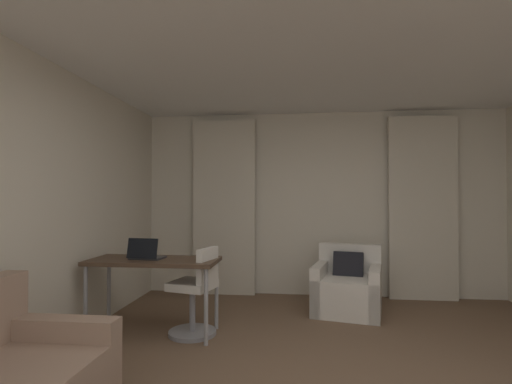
# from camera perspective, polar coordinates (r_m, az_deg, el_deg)

# --- Properties ---
(wall_window) EXTENTS (5.12, 0.06, 2.60)m
(wall_window) POSITION_cam_1_polar(r_m,az_deg,el_deg) (5.59, 9.47, -1.70)
(wall_window) COLOR beige
(wall_window) RESTS_ON ground
(ceiling) EXTENTS (5.12, 6.12, 0.06)m
(ceiling) POSITION_cam_1_polar(r_m,az_deg,el_deg) (2.85, 13.01, 25.13)
(ceiling) COLOR white
(ceiling) RESTS_ON wall_left
(curtain_left_panel) EXTENTS (0.90, 0.06, 2.50)m
(curtain_left_panel) POSITION_cam_1_polar(r_m,az_deg,el_deg) (5.55, -4.77, -2.23)
(curtain_left_panel) COLOR beige
(curtain_left_panel) RESTS_ON ground
(curtain_right_panel) EXTENTS (0.90, 0.06, 2.50)m
(curtain_right_panel) POSITION_cam_1_polar(r_m,az_deg,el_deg) (5.70, 23.50, -2.13)
(curtain_right_panel) COLOR beige
(curtain_right_panel) RESTS_ON ground
(armchair) EXTENTS (0.92, 0.91, 0.79)m
(armchair) POSITION_cam_1_polar(r_m,az_deg,el_deg) (4.91, 13.43, -13.78)
(armchair) COLOR silver
(armchair) RESTS_ON ground
(desk) EXTENTS (1.30, 0.56, 0.76)m
(desk) POSITION_cam_1_polar(r_m,az_deg,el_deg) (4.10, -14.91, -10.56)
(desk) COLOR #4C3828
(desk) RESTS_ON ground
(desk_chair) EXTENTS (0.49, 0.49, 0.88)m
(desk_chair) POSITION_cam_1_polar(r_m,az_deg,el_deg) (4.05, -8.90, -14.98)
(desk_chair) COLOR gray
(desk_chair) RESTS_ON ground
(laptop) EXTENTS (0.34, 0.28, 0.22)m
(laptop) POSITION_cam_1_polar(r_m,az_deg,el_deg) (4.09, -16.02, -8.92)
(laptop) COLOR #2D2D33
(laptop) RESTS_ON desk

